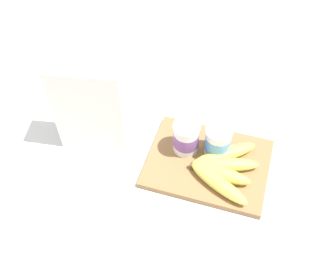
{
  "coord_description": "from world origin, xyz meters",
  "views": [
    {
      "loc": [
        0.07,
        -0.6,
        0.86
      ],
      "look_at": [
        -0.11,
        0.0,
        0.07
      ],
      "focal_mm": 42.18,
      "sensor_mm": 36.0,
      "label": 1
    }
  ],
  "objects": [
    {
      "name": "yogurt_cup_back",
      "position": [
        0.01,
        0.04,
        0.06
      ],
      "size": [
        0.07,
        0.07,
        0.09
      ],
      "color": "white",
      "rests_on": "cutting_board"
    },
    {
      "name": "yogurt_cup_front",
      "position": [
        -0.07,
        0.02,
        0.06
      ],
      "size": [
        0.07,
        0.07,
        0.09
      ],
      "color": "white",
      "rests_on": "cutting_board"
    },
    {
      "name": "cereal_box",
      "position": [
        -0.31,
        0.0,
        0.13
      ],
      "size": [
        0.19,
        0.11,
        0.27
      ],
      "primitive_type": "cube",
      "rotation": [
        0.0,
        0.0,
        3.32
      ],
      "color": "white",
      "rests_on": "ground_plane"
    },
    {
      "name": "ground_plane",
      "position": [
        0.0,
        0.0,
        0.0
      ],
      "size": [
        2.4,
        2.4,
        0.0
      ],
      "primitive_type": "plane",
      "color": "silver"
    },
    {
      "name": "banana_bunch",
      "position": [
        0.04,
        -0.02,
        0.03
      ],
      "size": [
        0.18,
        0.22,
        0.03
      ],
      "color": "#EBD44F",
      "rests_on": "cutting_board"
    },
    {
      "name": "cutting_board",
      "position": [
        0.0,
        0.0,
        0.01
      ],
      "size": [
        0.31,
        0.24,
        0.02
      ],
      "primitive_type": "cube",
      "color": "olive",
      "rests_on": "ground_plane"
    }
  ]
}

